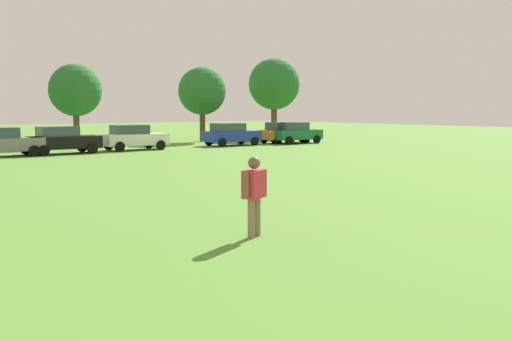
% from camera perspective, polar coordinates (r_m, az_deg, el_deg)
% --- Properties ---
extents(adult_bystander, '(0.76, 0.52, 1.72)m').
position_cam_1_polar(adult_bystander, '(12.41, -0.18, -1.86)').
color(adult_bystander, '#8C7259').
rests_on(adult_bystander, ground).
extents(parked_car_gray_3, '(4.30, 2.02, 1.68)m').
position_cam_1_polar(parked_car_gray_3, '(36.48, -23.63, 2.59)').
color(parked_car_gray_3, slate).
rests_on(parked_car_gray_3, ground).
extents(parked_car_black_4, '(4.30, 2.02, 1.68)m').
position_cam_1_polar(parked_car_black_4, '(37.46, -18.44, 2.86)').
color(parked_car_black_4, black).
rests_on(parked_car_black_4, ground).
extents(parked_car_white_5, '(4.30, 2.02, 1.68)m').
position_cam_1_polar(parked_car_white_5, '(39.78, -11.90, 3.21)').
color(parked_car_white_5, white).
rests_on(parked_car_white_5, ground).
extents(parked_car_blue_6, '(4.30, 2.02, 1.68)m').
position_cam_1_polar(parked_car_blue_6, '(43.76, -2.47, 3.58)').
color(parked_car_blue_6, '#1E38AD').
rests_on(parked_car_blue_6, ground).
extents(parked_car_orange_7, '(4.30, 2.02, 1.68)m').
position_cam_1_polar(parked_car_orange_7, '(46.95, 2.79, 3.74)').
color(parked_car_orange_7, orange).
rests_on(parked_car_orange_7, ground).
extents(parked_car_green_8, '(4.30, 2.02, 1.68)m').
position_cam_1_polar(parked_car_green_8, '(46.60, 3.83, 3.72)').
color(parked_car_green_8, '#196B38').
rests_on(parked_car_green_8, ground).
extents(tree_center_right, '(3.91, 3.91, 6.10)m').
position_cam_1_polar(tree_center_right, '(45.82, -17.25, 7.50)').
color(tree_center_right, brown).
rests_on(tree_center_right, ground).
extents(tree_right, '(4.00, 4.00, 6.23)m').
position_cam_1_polar(tree_right, '(49.41, -5.29, 7.73)').
color(tree_right, brown).
rests_on(tree_right, ground).
extents(tree_far_right, '(4.77, 4.77, 7.44)m').
position_cam_1_polar(tree_far_right, '(54.83, 1.79, 8.43)').
color(tree_far_right, brown).
rests_on(tree_far_right, ground).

